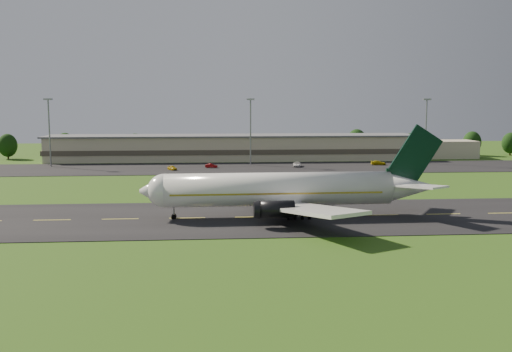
{
  "coord_description": "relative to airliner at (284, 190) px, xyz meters",
  "views": [
    {
      "loc": [
        -6.68,
        -93.87,
        19.32
      ],
      "look_at": [
        1.15,
        8.0,
        6.0
      ],
      "focal_mm": 40.0,
      "sensor_mm": 36.0,
      "label": 1
    }
  ],
  "objects": [
    {
      "name": "ground",
      "position": [
        -5.19,
        -0.02,
        -4.66
      ],
      "size": [
        360.0,
        360.0,
        0.0
      ],
      "primitive_type": "plane",
      "color": "#264611",
      "rests_on": "ground"
    },
    {
      "name": "taxiway",
      "position": [
        -5.19,
        -0.02,
        -4.61
      ],
      "size": [
        220.0,
        30.0,
        0.1
      ],
      "primitive_type": "cube",
      "color": "black",
      "rests_on": "ground"
    },
    {
      "name": "apron",
      "position": [
        -5.19,
        71.98,
        -4.61
      ],
      "size": [
        260.0,
        30.0,
        0.1
      ],
      "primitive_type": "cube",
      "color": "black",
      "rests_on": "ground"
    },
    {
      "name": "airliner",
      "position": [
        0.0,
        0.0,
        0.0
      ],
      "size": [
        51.26,
        42.17,
        15.57
      ],
      "rotation": [
        0.0,
        0.0,
        0.02
      ],
      "color": "white",
      "rests_on": "ground"
    },
    {
      "name": "terminal",
      "position": [
        1.21,
        96.17,
        -0.67
      ],
      "size": [
        145.0,
        16.0,
        8.4
      ],
      "color": "#B6A98B",
      "rests_on": "ground"
    },
    {
      "name": "light_mast_west",
      "position": [
        -60.19,
        79.98,
        8.08
      ],
      "size": [
        2.4,
        1.2,
        20.35
      ],
      "color": "gray",
      "rests_on": "ground"
    },
    {
      "name": "light_mast_centre",
      "position": [
        -0.19,
        79.98,
        8.08
      ],
      "size": [
        2.4,
        1.2,
        20.35
      ],
      "color": "gray",
      "rests_on": "ground"
    },
    {
      "name": "light_mast_east",
      "position": [
        54.81,
        79.98,
        8.08
      ],
      "size": [
        2.4,
        1.2,
        20.35
      ],
      "color": "gray",
      "rests_on": "ground"
    },
    {
      "name": "tree_line",
      "position": [
        24.75,
        106.02,
        0.07
      ],
      "size": [
        195.5,
        8.46,
        9.68
      ],
      "color": "black",
      "rests_on": "ground"
    },
    {
      "name": "service_vehicle_a",
      "position": [
        -23.31,
        68.14,
        -3.94
      ],
      "size": [
        3.2,
        3.86,
        1.24
      ],
      "primitive_type": "imported",
      "rotation": [
        0.0,
        0.0,
        0.57
      ],
      "color": "#C49F0B",
      "rests_on": "apron"
    },
    {
      "name": "service_vehicle_b",
      "position": [
        -12.22,
        72.83,
        -3.96
      ],
      "size": [
        3.74,
        1.67,
        1.19
      ],
      "primitive_type": "imported",
      "rotation": [
        0.0,
        0.0,
        1.45
      ],
      "color": "maroon",
      "rests_on": "apron"
    },
    {
      "name": "service_vehicle_c",
      "position": [
        13.36,
        73.88,
        -3.87
      ],
      "size": [
        2.98,
        5.22,
        1.37
      ],
      "primitive_type": "imported",
      "rotation": [
        0.0,
        0.0,
        -0.15
      ],
      "color": "silver",
      "rests_on": "apron"
    },
    {
      "name": "service_vehicle_d",
      "position": [
        38.9,
        76.47,
        -3.9
      ],
      "size": [
        4.77,
        2.45,
        1.32
      ],
      "primitive_type": "imported",
      "rotation": [
        0.0,
        0.0,
        1.44
      ],
      "color": "#C0A90B",
      "rests_on": "apron"
    }
  ]
}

